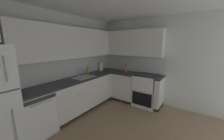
# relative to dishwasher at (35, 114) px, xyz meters

# --- Properties ---
(wall_back) EXTENTS (3.98, 0.05, 2.48)m
(wall_back) POSITION_rel_dishwasher_xyz_m (0.78, 0.33, 0.81)
(wall_back) COLOR silver
(wall_back) RESTS_ON ground_plane
(wall_right) EXTENTS (0.05, 3.70, 2.48)m
(wall_right) POSITION_rel_dishwasher_xyz_m (2.75, -1.50, 0.81)
(wall_right) COLOR silver
(wall_right) RESTS_ON ground_plane
(dishwasher) EXTENTS (0.60, 0.63, 0.85)m
(dishwasher) POSITION_rel_dishwasher_xyz_m (0.00, 0.00, 0.00)
(dishwasher) COLOR white
(dishwasher) RESTS_ON ground_plane
(lower_cabinets_back) EXTENTS (1.82, 0.62, 0.85)m
(lower_cabinets_back) POSITION_rel_dishwasher_xyz_m (1.21, 0.00, 0.00)
(lower_cabinets_back) COLOR silver
(lower_cabinets_back) RESTS_ON ground_plane
(countertop_back) EXTENTS (3.02, 0.60, 0.03)m
(countertop_back) POSITION_rel_dishwasher_xyz_m (1.21, 0.00, 0.44)
(countertop_back) COLOR #2D2D33
(countertop_back) RESTS_ON lower_cabinets_back
(lower_cabinets_right) EXTENTS (0.62, 1.46, 0.85)m
(lower_cabinets_right) POSITION_rel_dishwasher_xyz_m (2.43, -0.83, 0.00)
(lower_cabinets_right) COLOR silver
(lower_cabinets_right) RESTS_ON ground_plane
(countertop_right) EXTENTS (0.60, 1.46, 0.03)m
(countertop_right) POSITION_rel_dishwasher_xyz_m (2.42, -0.83, 0.44)
(countertop_right) COLOR #2D2D33
(countertop_right) RESTS_ON lower_cabinets_right
(oven_range) EXTENTS (0.68, 0.62, 1.04)m
(oven_range) POSITION_rel_dishwasher_xyz_m (2.44, -1.32, 0.03)
(oven_range) COLOR white
(oven_range) RESTS_ON ground_plane
(upper_cabinets_back) EXTENTS (2.70, 0.34, 0.74)m
(upper_cabinets_back) POSITION_rel_dishwasher_xyz_m (1.05, 0.14, 1.35)
(upper_cabinets_back) COLOR silver
(upper_cabinets_right) EXTENTS (0.32, 1.99, 0.74)m
(upper_cabinets_right) POSITION_rel_dishwasher_xyz_m (2.56, -0.69, 1.35)
(upper_cabinets_right) COLOR silver
(sink) EXTENTS (0.56, 0.40, 0.10)m
(sink) POSITION_rel_dishwasher_xyz_m (1.28, -0.03, 0.42)
(sink) COLOR #B7B7BC
(sink) RESTS_ON countertop_back
(faucet) EXTENTS (0.07, 0.16, 0.24)m
(faucet) POSITION_rel_dishwasher_xyz_m (1.28, 0.18, 0.60)
(faucet) COLOR silver
(faucet) RESTS_ON countertop_back
(soap_bottle) EXTENTS (0.06, 0.06, 0.20)m
(soap_bottle) POSITION_rel_dishwasher_xyz_m (1.64, 0.18, 0.55)
(soap_bottle) COLOR gold
(soap_bottle) RESTS_ON countertop_back
(paper_towel_roll) EXTENTS (0.11, 0.11, 0.34)m
(paper_towel_roll) POSITION_rel_dishwasher_xyz_m (2.21, 0.16, 0.60)
(paper_towel_roll) COLOR white
(paper_towel_roll) RESTS_ON countertop_back
(oil_bottle) EXTENTS (0.06, 0.06, 0.26)m
(oil_bottle) POSITION_rel_dishwasher_xyz_m (2.42, -0.65, 0.58)
(oil_bottle) COLOR #BF4C3F
(oil_bottle) RESTS_ON countertop_right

